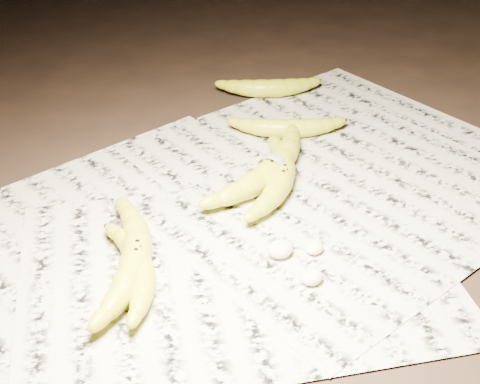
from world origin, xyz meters
TOP-DOWN VIEW (x-y plane):
  - ground at (0.00, 0.00)m, footprint 3.00×3.00m
  - newspaper_patch at (0.02, 0.01)m, footprint 0.90×0.70m
  - banana_left_a at (-0.20, -0.02)m, footprint 0.18×0.22m
  - banana_left_b at (-0.20, -0.04)m, footprint 0.11×0.18m
  - banana_center at (0.08, 0.02)m, footprint 0.19×0.18m
  - banana_taped at (0.08, 0.04)m, footprint 0.25×0.15m
  - banana_upper_a at (0.19, 0.14)m, footprint 0.17×0.15m
  - banana_upper_b at (0.27, 0.28)m, footprint 0.18×0.14m
  - measuring_tape at (0.08, 0.04)m, footprint 0.02×0.05m
  - flesh_chunk_a at (-0.03, -0.11)m, footprint 0.04×0.03m
  - flesh_chunk_b at (-0.03, -0.18)m, footprint 0.03×0.02m
  - flesh_chunk_c at (0.01, -0.13)m, footprint 0.03×0.02m

SIDE VIEW (x-z plane):
  - ground at x=0.00m, z-range 0.00..0.00m
  - newspaper_patch at x=0.02m, z-range 0.00..0.01m
  - flesh_chunk_c at x=0.01m, z-range 0.01..0.02m
  - flesh_chunk_b at x=-0.03m, z-range 0.01..0.02m
  - flesh_chunk_a at x=-0.03m, z-range 0.01..0.03m
  - banana_left_b at x=-0.20m, z-range 0.01..0.04m
  - banana_upper_a at x=0.19m, z-range 0.01..0.04m
  - banana_upper_b at x=0.27m, z-range 0.01..0.04m
  - banana_center at x=0.08m, z-range 0.01..0.05m
  - banana_left_a at x=-0.20m, z-range 0.01..0.05m
  - banana_taped at x=0.08m, z-range 0.01..0.05m
  - measuring_tape at x=0.08m, z-range 0.00..0.05m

